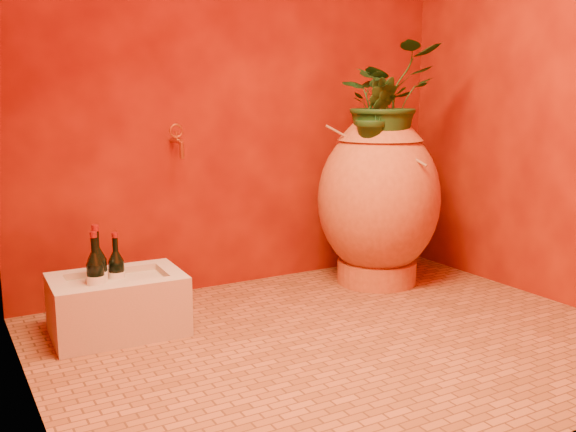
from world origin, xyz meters
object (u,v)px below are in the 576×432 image
amphora (379,198)px  wine_bottle_b (96,279)px  wine_bottle_c (98,275)px  wine_bottle_a (117,274)px  stone_basin (118,306)px  wall_tap (177,139)px

amphora → wine_bottle_b: size_ratio=2.99×
wine_bottle_c → wine_bottle_a: bearing=18.3°
wine_bottle_b → wine_bottle_c: size_ratio=0.93×
stone_basin → wine_bottle_a: (0.02, 0.07, 0.12)m
wine_bottle_a → wine_bottle_b: 0.12m
amphora → wall_tap: 1.14m
stone_basin → wine_bottle_a: 0.14m
wine_bottle_b → wall_tap: size_ratio=1.89×
wall_tap → wine_bottle_c: bearing=-147.0°
stone_basin → wall_tap: (0.43, 0.36, 0.70)m
stone_basin → wall_tap: 0.90m
amphora → stone_basin: size_ratio=1.67×
stone_basin → wine_bottle_c: (-0.07, 0.04, 0.14)m
amphora → wall_tap: size_ratio=5.64×
wine_bottle_a → wine_bottle_c: bearing=-161.7°
amphora → wine_bottle_a: size_ratio=3.23×
amphora → stone_basin: (-1.48, -0.07, -0.35)m
wall_tap → wine_bottle_a: bearing=-144.3°
amphora → wine_bottle_c: (-1.55, -0.03, -0.21)m
wine_bottle_a → wine_bottle_b: bearing=-153.2°
stone_basin → wine_bottle_b: wine_bottle_b is taller
wine_bottle_b → wall_tap: wall_tap is taller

